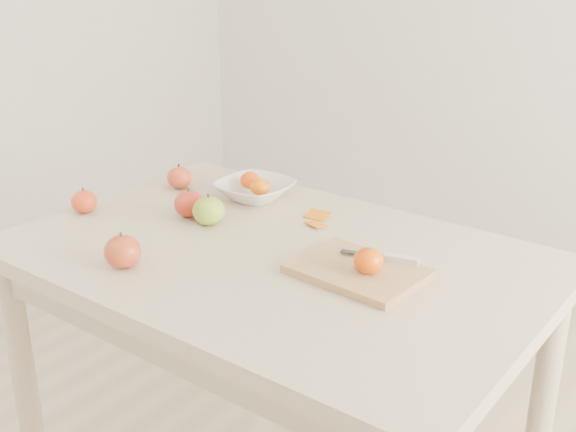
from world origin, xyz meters
The scene contains 14 objects.
table centered at (0.00, 0.00, 0.65)m, with size 1.20×0.80×0.75m.
cutting_board centered at (0.21, 0.01, 0.76)m, with size 0.26×0.19×0.02m, color tan.
board_tangerine centered at (0.24, 0.00, 0.80)m, with size 0.06×0.06×0.05m, color #E35508.
fruit_bowl centered at (-0.26, 0.24, 0.77)m, with size 0.20×0.20×0.05m, color white.
bowl_tangerine_near centered at (-0.28, 0.25, 0.79)m, with size 0.05×0.05×0.05m, color #DE4107.
bowl_tangerine_far centered at (-0.23, 0.23, 0.79)m, with size 0.05×0.05×0.05m, color #D86807.
orange_peel_a centered at (-0.04, 0.23, 0.75)m, with size 0.06×0.04×0.00m, color orange.
orange_peel_b centered at (-0.01, 0.18, 0.75)m, with size 0.04×0.04×0.00m, color orange.
paring_knife centered at (0.26, 0.08, 0.78)m, with size 0.17×0.06×0.01m.
apple_green centered at (-0.23, 0.03, 0.79)m, with size 0.08×0.08×0.07m, color #609815.
apple_red_b centered at (-0.30, 0.04, 0.78)m, with size 0.08×0.08×0.07m, color maroon.
apple_red_a centered at (-0.48, 0.18, 0.78)m, with size 0.07×0.07×0.06m, color maroon.
apple_red_c centered at (-0.21, -0.26, 0.79)m, with size 0.08×0.08×0.07m, color maroon.
apple_red_d centered at (-0.54, -0.10, 0.78)m, with size 0.07×0.07×0.06m, color #A32310.
Camera 1 is at (0.92, -1.17, 1.42)m, focal length 45.00 mm.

